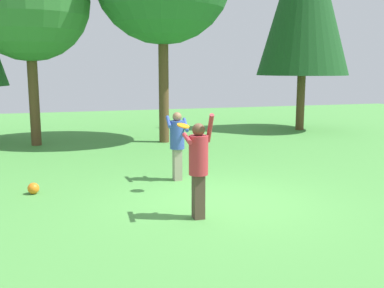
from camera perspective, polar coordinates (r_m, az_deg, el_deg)
ground_plane at (r=9.08m, az=3.42°, el=-7.32°), size 40.00×40.00×0.00m
person_thrower at (r=7.87m, az=0.82°, el=-2.30°), size 0.53×0.60×1.88m
person_catcher at (r=10.60m, az=-1.88°, el=0.48°), size 0.55×0.62×1.62m
frisbee at (r=9.47m, az=-1.12°, el=2.32°), size 0.37×0.37×0.10m
ball_orange at (r=10.16m, az=-19.38°, el=-5.30°), size 0.24×0.24×0.24m
tree_left at (r=16.41m, az=-19.96°, el=16.69°), size 4.00×4.00×6.84m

